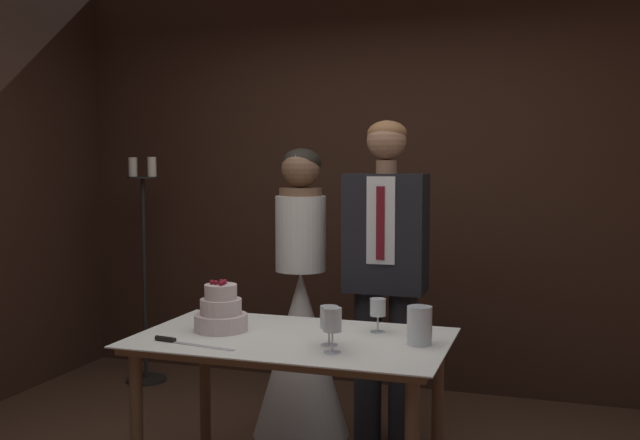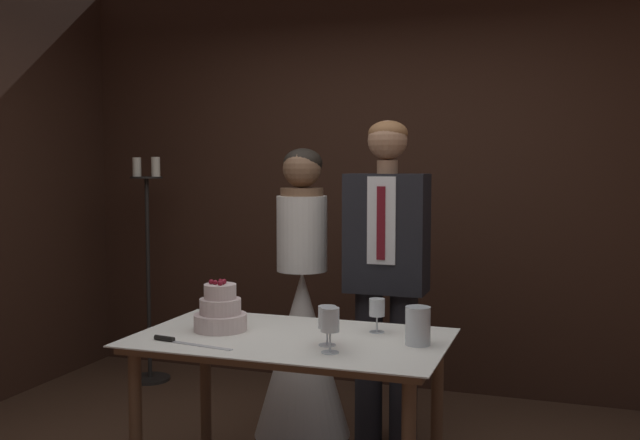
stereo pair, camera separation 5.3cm
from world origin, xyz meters
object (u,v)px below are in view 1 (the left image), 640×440
at_px(cake_knife, 179,341).
at_px(bride, 301,330).
at_px(tiered_cake, 221,312).
at_px(candle_stand, 145,278).
at_px(hurricane_candle, 419,326).
at_px(cake_table, 292,356).
at_px(wine_glass_far, 329,319).
at_px(wine_glass_middle, 332,322).
at_px(groom, 386,264).
at_px(wine_glass_near, 378,309).

distance_m(cake_knife, bride, 1.07).
relative_size(tiered_cake, candle_stand, 0.16).
xyz_separation_m(tiered_cake, cake_knife, (-0.07, -0.27, -0.08)).
height_order(cake_knife, hurricane_candle, hurricane_candle).
xyz_separation_m(hurricane_candle, bride, (-0.80, 0.74, -0.24)).
xyz_separation_m(hurricane_candle, candle_stand, (-2.17, 1.34, -0.10)).
xyz_separation_m(cake_table, wine_glass_far, (0.20, -0.09, 0.20)).
relative_size(wine_glass_middle, candle_stand, 0.12).
bearing_deg(wine_glass_middle, cake_table, 140.89).
bearing_deg(groom, wine_glass_far, -92.71).
relative_size(cake_knife, wine_glass_far, 2.37).
bearing_deg(wine_glass_near, cake_knife, -148.79).
relative_size(wine_glass_near, bride, 0.10).
bearing_deg(cake_knife, bride, 88.78).
distance_m(cake_knife, hurricane_candle, 1.02).
xyz_separation_m(cake_table, cake_knife, (-0.42, -0.26, 0.10)).
xyz_separation_m(wine_glass_far, groom, (0.04, 0.88, 0.12)).
relative_size(tiered_cake, groom, 0.14).
relative_size(tiered_cake, wine_glass_near, 1.57).
bearing_deg(hurricane_candle, wine_glass_far, -159.38).
distance_m(cake_table, groom, 0.88).
relative_size(cake_table, wine_glass_far, 8.16).
bearing_deg(bride, cake_table, -72.99).
distance_m(wine_glass_middle, groom, 0.99).
bearing_deg(bride, cake_knife, -99.79).
bearing_deg(wine_glass_far, cake_knife, -165.13).
distance_m(tiered_cake, wine_glass_middle, 0.64).
bearing_deg(bride, candle_stand, 156.40).
bearing_deg(cake_table, tiered_cake, 178.09).
bearing_deg(wine_glass_middle, groom, 90.36).
bearing_deg(cake_table, wine_glass_middle, -39.11).
distance_m(wine_glass_near, hurricane_candle, 0.27).
relative_size(wine_glass_far, hurricane_candle, 1.03).
height_order(tiered_cake, bride, bride).
relative_size(wine_glass_middle, hurricane_candle, 1.13).
xyz_separation_m(cake_table, tiered_cake, (-0.35, 0.01, 0.17)).
height_order(tiered_cake, candle_stand, candle_stand).
height_order(bride, groom, groom).
relative_size(wine_glass_far, candle_stand, 0.11).
distance_m(tiered_cake, cake_knife, 0.29).
distance_m(tiered_cake, wine_glass_near, 0.72).
bearing_deg(bride, wine_glass_near, -45.26).
distance_m(cake_knife, candle_stand, 2.03).
xyz_separation_m(cake_knife, bride, (0.18, 1.04, -0.17)).
xyz_separation_m(cake_knife, groom, (0.66, 1.04, 0.22)).
xyz_separation_m(wine_glass_far, candle_stand, (-1.81, 1.48, -0.14)).
bearing_deg(candle_stand, bride, -23.60).
bearing_deg(cake_knife, wine_glass_middle, 13.42).
bearing_deg(cake_knife, cake_table, 40.02).
xyz_separation_m(cake_knife, candle_stand, (-1.19, 1.64, -0.03)).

